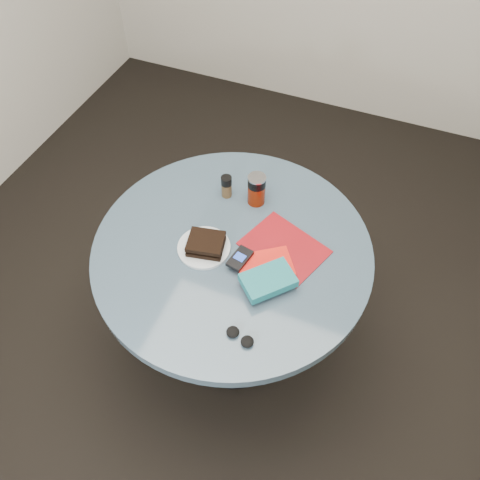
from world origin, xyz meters
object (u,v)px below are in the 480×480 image
at_px(magazine, 284,248).
at_px(soda_can, 257,190).
at_px(novel, 268,280).
at_px(pepper_grinder, 227,186).
at_px(mp3_player, 240,258).
at_px(headphones, 240,337).
at_px(red_book, 265,266).
at_px(table, 233,272).
at_px(sandwich, 206,244).
at_px(plate, 204,248).

bearing_deg(magazine, soda_can, 155.85).
bearing_deg(novel, pepper_grinder, 84.04).
xyz_separation_m(mp3_player, headphones, (0.11, -0.26, -0.02)).
distance_m(pepper_grinder, mp3_player, 0.33).
xyz_separation_m(red_book, headphones, (0.02, -0.28, -0.00)).
height_order(novel, mp3_player, novel).
bearing_deg(headphones, soda_can, 105.92).
xyz_separation_m(table, red_book, (0.14, -0.04, 0.18)).
height_order(soda_can, magazine, soda_can).
bearing_deg(mp3_player, soda_can, 100.00).
bearing_deg(sandwich, mp3_player, -4.34).
xyz_separation_m(novel, headphones, (-0.01, -0.21, -0.03)).
distance_m(novel, headphones, 0.21).
bearing_deg(table, soda_can, 89.68).
distance_m(sandwich, novel, 0.26).
distance_m(soda_can, pepper_grinder, 0.12).
bearing_deg(magazine, pepper_grinder, 171.90).
xyz_separation_m(plate, soda_can, (0.09, 0.28, 0.06)).
bearing_deg(pepper_grinder, magazine, -29.12).
height_order(sandwich, magazine, sandwich).
distance_m(table, sandwich, 0.22).
height_order(sandwich, pepper_grinder, pepper_grinder).
bearing_deg(table, plate, -151.64).
bearing_deg(soda_can, red_book, -63.66).
distance_m(table, novel, 0.29).
distance_m(soda_can, novel, 0.39).
bearing_deg(plate, table, 28.36).
xyz_separation_m(soda_can, magazine, (0.17, -0.17, -0.06)).
height_order(table, pepper_grinder, pepper_grinder).
relative_size(sandwich, headphones, 1.37).
relative_size(magazine, headphones, 2.68).
height_order(magazine, red_book, red_book).
height_order(soda_can, headphones, soda_can).
height_order(novel, headphones, novel).
bearing_deg(mp3_player, sandwich, 175.66).
height_order(sandwich, novel, sandwich).
bearing_deg(plate, pepper_grinder, 95.80).
distance_m(red_book, headphones, 0.28).
bearing_deg(novel, sandwich, 119.13).
xyz_separation_m(table, plate, (-0.09, -0.05, 0.17)).
bearing_deg(headphones, pepper_grinder, 116.86).
bearing_deg(table, mp3_player, -47.75).
height_order(plate, novel, novel).
bearing_deg(plate, mp3_player, -4.38).
bearing_deg(table, headphones, -63.54).
bearing_deg(table, red_book, -17.62).
bearing_deg(plate, headphones, -47.82).
distance_m(plate, pepper_grinder, 0.28).
xyz_separation_m(table, mp3_player, (0.05, -0.06, 0.19)).
xyz_separation_m(sandwich, magazine, (0.25, 0.11, -0.03)).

